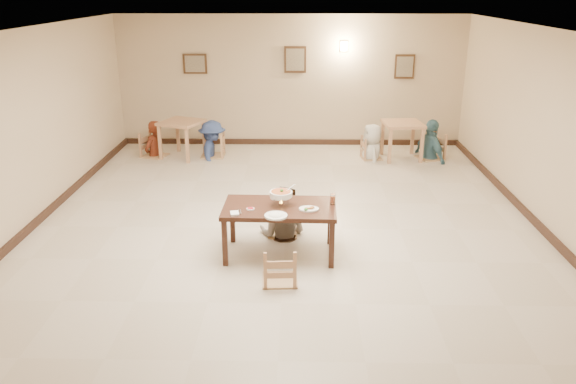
{
  "coord_description": "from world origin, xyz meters",
  "views": [
    {
      "loc": [
        0.2,
        -8.08,
        3.6
      ],
      "look_at": [
        0.04,
        -0.44,
        0.77
      ],
      "focal_mm": 35.0,
      "sensor_mm": 36.0,
      "label": 1
    }
  ],
  "objects_px": {
    "main_table": "(280,212)",
    "bg_diner_d": "(433,120)",
    "bg_chair_lr": "(212,133)",
    "bg_table_right": "(403,129)",
    "chair_far": "(283,205)",
    "drink_glass": "(333,199)",
    "bg_chair_ll": "(153,134)",
    "bg_chair_rl": "(372,138)",
    "bg_diner_b": "(211,121)",
    "curry_warmer": "(281,194)",
    "bg_diner_a": "(152,121)",
    "bg_diner_c": "(373,124)",
    "bg_chair_rr": "(432,135)",
    "main_diner": "(283,187)",
    "chair_near": "(280,248)",
    "bg_table_left": "(182,127)"
  },
  "relations": [
    {
      "from": "bg_chair_rr",
      "to": "bg_diner_d",
      "type": "height_order",
      "value": "bg_diner_d"
    },
    {
      "from": "bg_table_left",
      "to": "bg_diner_a",
      "type": "bearing_deg",
      "value": 176.41
    },
    {
      "from": "main_table",
      "to": "bg_chair_lr",
      "type": "relative_size",
      "value": 1.47
    },
    {
      "from": "bg_chair_rr",
      "to": "main_diner",
      "type": "bearing_deg",
      "value": -57.09
    },
    {
      "from": "main_table",
      "to": "bg_chair_lr",
      "type": "xyz_separation_m",
      "value": [
        -1.66,
        4.83,
        -0.11
      ]
    },
    {
      "from": "bg_diner_a",
      "to": "chair_far",
      "type": "bearing_deg",
      "value": 59.32
    },
    {
      "from": "curry_warmer",
      "to": "bg_diner_a",
      "type": "height_order",
      "value": "bg_diner_a"
    },
    {
      "from": "main_table",
      "to": "bg_chair_lr",
      "type": "distance_m",
      "value": 5.11
    },
    {
      "from": "chair_far",
      "to": "bg_diner_d",
      "type": "distance_m",
      "value": 5.14
    },
    {
      "from": "drink_glass",
      "to": "main_table",
      "type": "bearing_deg",
      "value": -172.1
    },
    {
      "from": "bg_chair_ll",
      "to": "bg_chair_rl",
      "type": "relative_size",
      "value": 1.14
    },
    {
      "from": "drink_glass",
      "to": "bg_chair_lr",
      "type": "relative_size",
      "value": 0.14
    },
    {
      "from": "bg_table_right",
      "to": "bg_chair_ll",
      "type": "relative_size",
      "value": 0.85
    },
    {
      "from": "chair_far",
      "to": "main_diner",
      "type": "height_order",
      "value": "main_diner"
    },
    {
      "from": "chair_far",
      "to": "bg_diner_d",
      "type": "bearing_deg",
      "value": 51.89
    },
    {
      "from": "curry_warmer",
      "to": "drink_glass",
      "type": "bearing_deg",
      "value": 4.85
    },
    {
      "from": "main_table",
      "to": "main_diner",
      "type": "distance_m",
      "value": 0.66
    },
    {
      "from": "main_table",
      "to": "bg_diner_a",
      "type": "relative_size",
      "value": 0.98
    },
    {
      "from": "curry_warmer",
      "to": "bg_chair_rr",
      "type": "distance_m",
      "value": 5.67
    },
    {
      "from": "bg_diner_b",
      "to": "bg_table_right",
      "type": "bearing_deg",
      "value": -94.91
    },
    {
      "from": "bg_diner_c",
      "to": "bg_chair_rr",
      "type": "bearing_deg",
      "value": 84.53
    },
    {
      "from": "main_diner",
      "to": "bg_diner_b",
      "type": "xyz_separation_m",
      "value": [
        -1.69,
        4.18,
        0.02
      ]
    },
    {
      "from": "bg_chair_rr",
      "to": "bg_chair_rl",
      "type": "bearing_deg",
      "value": -108.83
    },
    {
      "from": "main_table",
      "to": "bg_diner_d",
      "type": "relative_size",
      "value": 0.9
    },
    {
      "from": "bg_chair_rl",
      "to": "bg_diner_c",
      "type": "distance_m",
      "value": 0.32
    },
    {
      "from": "chair_near",
      "to": "bg_diner_c",
      "type": "relative_size",
      "value": 0.62
    },
    {
      "from": "bg_diner_d",
      "to": "chair_near",
      "type": "bearing_deg",
      "value": 127.39
    },
    {
      "from": "chair_near",
      "to": "bg_diner_b",
      "type": "bearing_deg",
      "value": -76.63
    },
    {
      "from": "main_table",
      "to": "bg_diner_c",
      "type": "xyz_separation_m",
      "value": [
        1.87,
        4.73,
        0.12
      ]
    },
    {
      "from": "chair_far",
      "to": "curry_warmer",
      "type": "distance_m",
      "value": 0.79
    },
    {
      "from": "chair_near",
      "to": "bg_chair_ll",
      "type": "bearing_deg",
      "value": -65.2
    },
    {
      "from": "bg_table_left",
      "to": "bg_diner_d",
      "type": "xyz_separation_m",
      "value": [
        5.46,
        -0.01,
        0.2
      ]
    },
    {
      "from": "main_diner",
      "to": "bg_diner_a",
      "type": "distance_m",
      "value": 5.12
    },
    {
      "from": "chair_far",
      "to": "curry_warmer",
      "type": "bearing_deg",
      "value": -90.9
    },
    {
      "from": "bg_chair_rl",
      "to": "bg_chair_rr",
      "type": "height_order",
      "value": "bg_chair_rr"
    },
    {
      "from": "drink_glass",
      "to": "bg_diner_d",
      "type": "relative_size",
      "value": 0.08
    },
    {
      "from": "bg_table_left",
      "to": "bg_diner_c",
      "type": "relative_size",
      "value": 0.69
    },
    {
      "from": "main_table",
      "to": "drink_glass",
      "type": "relative_size",
      "value": 10.62
    },
    {
      "from": "bg_chair_lr",
      "to": "curry_warmer",
      "type": "bearing_deg",
      "value": 18.98
    },
    {
      "from": "chair_near",
      "to": "drink_glass",
      "type": "xyz_separation_m",
      "value": [
        0.71,
        0.88,
        0.32
      ]
    },
    {
      "from": "bg_table_right",
      "to": "bg_chair_ll",
      "type": "distance_m",
      "value": 5.47
    },
    {
      "from": "curry_warmer",
      "to": "main_table",
      "type": "bearing_deg",
      "value": -114.85
    },
    {
      "from": "chair_far",
      "to": "bg_table_right",
      "type": "distance_m",
      "value": 4.75
    },
    {
      "from": "chair_far",
      "to": "bg_chair_lr",
      "type": "height_order",
      "value": "bg_chair_lr"
    },
    {
      "from": "bg_table_left",
      "to": "chair_near",
      "type": "bearing_deg",
      "value": -67.13
    },
    {
      "from": "bg_table_right",
      "to": "chair_far",
      "type": "bearing_deg",
      "value": -121.56
    },
    {
      "from": "main_diner",
      "to": "bg_diner_c",
      "type": "height_order",
      "value": "main_diner"
    },
    {
      "from": "chair_far",
      "to": "drink_glass",
      "type": "relative_size",
      "value": 6.29
    },
    {
      "from": "bg_diner_a",
      "to": "bg_diner_d",
      "type": "height_order",
      "value": "bg_diner_d"
    },
    {
      "from": "bg_chair_ll",
      "to": "bg_table_right",
      "type": "bearing_deg",
      "value": -72.18
    }
  ]
}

